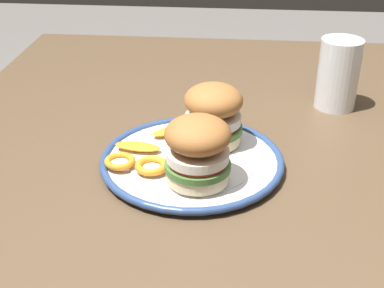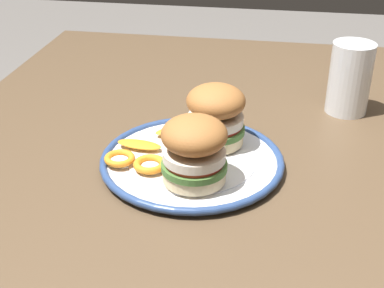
# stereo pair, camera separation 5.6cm
# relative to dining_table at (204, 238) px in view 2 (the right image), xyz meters

# --- Properties ---
(dining_table) EXTENTS (1.45, 1.01, 0.78)m
(dining_table) POSITION_rel_dining_table_xyz_m (0.00, 0.00, 0.00)
(dining_table) COLOR brown
(dining_table) RESTS_ON ground
(dinner_plate) EXTENTS (0.29, 0.29, 0.02)m
(dinner_plate) POSITION_rel_dining_table_xyz_m (0.07, 0.03, 0.10)
(dinner_plate) COLOR white
(dinner_plate) RESTS_ON dining_table
(sandwich_half_left) EXTENTS (0.11, 0.11, 0.10)m
(sandwich_half_left) POSITION_rel_dining_table_xyz_m (0.12, -0.00, 0.16)
(sandwich_half_left) COLOR beige
(sandwich_half_left) RESTS_ON dinner_plate
(sandwich_half_right) EXTENTS (0.11, 0.11, 0.10)m
(sandwich_half_right) POSITION_rel_dining_table_xyz_m (0.00, 0.02, 0.16)
(sandwich_half_right) COLOR beige
(sandwich_half_right) RESTS_ON dinner_plate
(orange_peel_curled) EXTENTS (0.07, 0.07, 0.01)m
(orange_peel_curled) POSITION_rel_dining_table_xyz_m (0.03, 0.14, 0.11)
(orange_peel_curled) COLOR orange
(orange_peel_curled) RESTS_ON dinner_plate
(orange_peel_strip_long) EXTENTS (0.04, 0.08, 0.01)m
(orange_peel_strip_long) POSITION_rel_dining_table_xyz_m (0.08, 0.12, 0.11)
(orange_peel_strip_long) COLOR orange
(orange_peel_strip_long) RESTS_ON dinner_plate
(orange_peel_strip_short) EXTENTS (0.06, 0.08, 0.01)m
(orange_peel_strip_short) POSITION_rel_dining_table_xyz_m (0.14, 0.07, 0.11)
(orange_peel_strip_short) COLOR orange
(orange_peel_strip_short) RESTS_ON dinner_plate
(orange_peel_small_curl) EXTENTS (0.07, 0.07, 0.01)m
(orange_peel_small_curl) POSITION_rel_dining_table_xyz_m (0.02, 0.09, 0.12)
(orange_peel_small_curl) COLOR orange
(orange_peel_small_curl) RESTS_ON dinner_plate
(drinking_glass) EXTENTS (0.08, 0.08, 0.14)m
(drinking_glass) POSITION_rel_dining_table_xyz_m (0.32, -0.23, 0.15)
(drinking_glass) COLOR white
(drinking_glass) RESTS_ON dining_table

